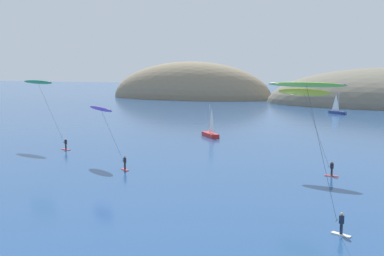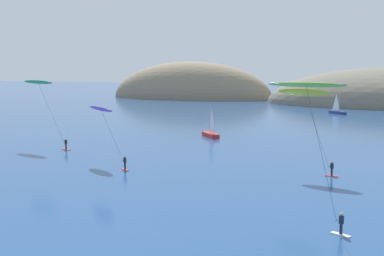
{
  "view_description": "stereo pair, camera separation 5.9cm",
  "coord_description": "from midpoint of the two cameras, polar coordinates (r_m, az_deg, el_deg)",
  "views": [
    {
      "loc": [
        19.54,
        -20.94,
        12.32
      ],
      "look_at": [
        1.88,
        29.21,
        5.42
      ],
      "focal_mm": 45.0,
      "sensor_mm": 36.0,
      "label": 1
    },
    {
      "loc": [
        19.6,
        -20.92,
        12.32
      ],
      "look_at": [
        1.88,
        29.21,
        5.42
      ],
      "focal_mm": 45.0,
      "sensor_mm": 36.0,
      "label": 2
    }
  ],
  "objects": [
    {
      "name": "kitesurfer_lime",
      "position": [
        36.32,
        13.7,
        3.68
      ],
      "size": [
        6.63,
        2.25,
        11.21
      ],
      "color": "silver",
      "rests_on": "ground"
    },
    {
      "name": "kitesurfer_green",
      "position": [
        76.65,
        -17.64,
        4.75
      ],
      "size": [
        9.67,
        3.41,
        10.23
      ],
      "color": "red",
      "rests_on": "ground"
    },
    {
      "name": "headland_island",
      "position": [
        167.29,
        16.9,
        2.85
      ],
      "size": [
        143.74,
        44.98,
        27.82
      ],
      "color": "#84755B",
      "rests_on": "ground"
    },
    {
      "name": "kitesurfer_yellow",
      "position": [
        56.28,
        13.28,
        3.6
      ],
      "size": [
        7.38,
        2.97,
        9.85
      ],
      "color": "red",
      "rests_on": "ground"
    },
    {
      "name": "sailboat_near",
      "position": [
        84.07,
        2.09,
        -0.6
      ],
      "size": [
        4.54,
        5.19,
        5.7
      ],
      "color": "#B22323",
      "rests_on": "ground"
    },
    {
      "name": "sailboat_far",
      "position": [
        129.29,
        16.93,
        1.89
      ],
      "size": [
        5.16,
        4.58,
        5.7
      ],
      "color": "navy",
      "rests_on": "ground"
    },
    {
      "name": "kitesurfer_purple",
      "position": [
        61.46,
        -10.59,
        1.76
      ],
      "size": [
        8.12,
        5.57,
        7.34
      ],
      "color": "red",
      "rests_on": "ground"
    }
  ]
}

